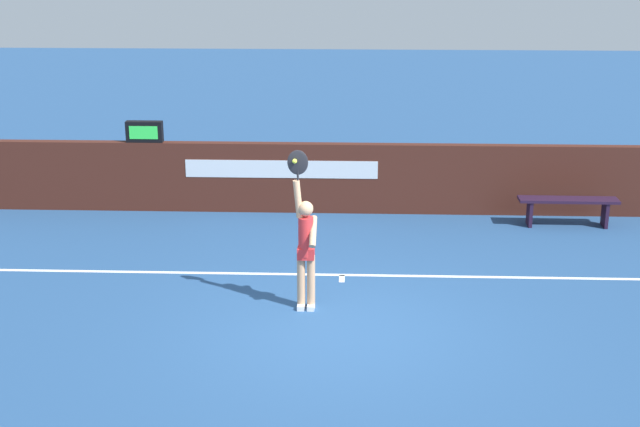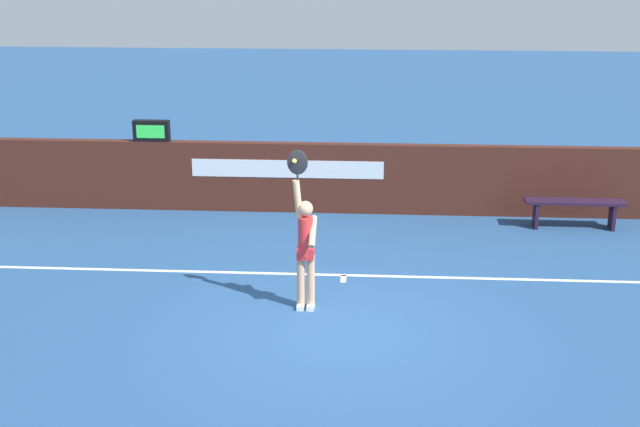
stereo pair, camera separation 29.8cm
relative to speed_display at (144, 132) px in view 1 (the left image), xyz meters
The scene contains 7 objects.
ground_plane 6.60m from the speed_display, 54.46° to the right, with size 60.00×60.00×0.00m, color navy.
court_lines 7.20m from the speed_display, 57.97° to the right, with size 12.27×5.57×0.00m.
back_wall 3.83m from the speed_display, ahead, with size 16.60×0.22×1.32m.
speed_display is the anchor object (origin of this frame).
tennis_player 5.59m from the speed_display, 54.31° to the right, with size 0.40×0.42×2.28m.
tennis_ball 5.55m from the speed_display, 55.72° to the right, with size 0.06×0.06×0.06m.
courtside_bench_near 7.85m from the speed_display, ahead, with size 1.77×0.38×0.51m.
Camera 1 is at (0.16, -10.68, 5.01)m, focal length 49.48 mm.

